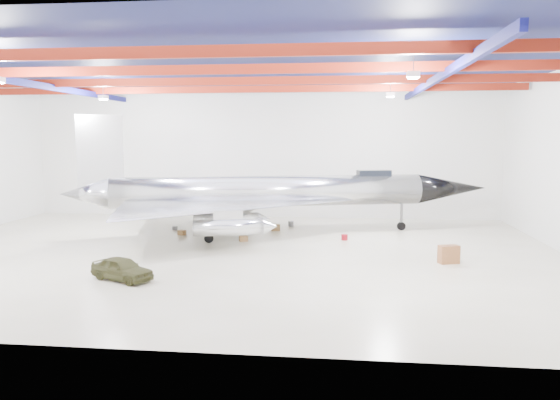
# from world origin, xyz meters

# --- Properties ---
(floor) EXTENTS (40.00, 40.00, 0.00)m
(floor) POSITION_xyz_m (0.00, 0.00, 0.00)
(floor) COLOR #B8B192
(floor) RESTS_ON ground
(wall_back) EXTENTS (40.00, 0.00, 40.00)m
(wall_back) POSITION_xyz_m (0.00, 15.00, 5.50)
(wall_back) COLOR silver
(wall_back) RESTS_ON floor
(ceiling) EXTENTS (40.00, 40.00, 0.00)m
(ceiling) POSITION_xyz_m (0.00, 0.00, 11.00)
(ceiling) COLOR #0A0F38
(ceiling) RESTS_ON wall_back
(ceiling_structure) EXTENTS (39.50, 29.50, 1.08)m
(ceiling_structure) POSITION_xyz_m (0.00, 0.00, 10.32)
(ceiling_structure) COLOR maroon
(ceiling_structure) RESTS_ON ceiling
(jet_aircraft) EXTENTS (30.20, 21.51, 8.39)m
(jet_aircraft) POSITION_xyz_m (1.71, 6.70, 2.75)
(jet_aircraft) COLOR silver
(jet_aircraft) RESTS_ON floor
(jeep) EXTENTS (3.58, 2.61, 1.13)m
(jeep) POSITION_xyz_m (-3.65, -6.70, 0.57)
(jeep) COLOR #3A3A1D
(jeep) RESTS_ON floor
(desk) EXTENTS (1.21, 0.86, 1.00)m
(desk) POSITION_xyz_m (12.75, -1.28, 0.50)
(desk) COLOR brown
(desk) RESTS_ON floor
(crate_ply) EXTENTS (0.60, 0.55, 0.34)m
(crate_ply) POSITION_xyz_m (-4.34, 5.53, 0.17)
(crate_ply) COLOR olive
(crate_ply) RESTS_ON floor
(parts_bin) EXTENTS (0.73, 0.62, 0.46)m
(parts_bin) POSITION_xyz_m (2.03, 8.04, 0.23)
(parts_bin) COLOR olive
(parts_bin) RESTS_ON floor
(crate_small) EXTENTS (0.46, 0.42, 0.26)m
(crate_small) POSITION_xyz_m (-5.50, 7.61, 0.13)
(crate_small) COLOR #59595B
(crate_small) RESTS_ON floor
(tool_chest) EXTENTS (0.52, 0.52, 0.39)m
(tool_chest) POSITION_xyz_m (7.09, 4.89, 0.19)
(tool_chest) COLOR maroon
(tool_chest) RESTS_ON floor
(oil_barrel) EXTENTS (0.66, 0.60, 0.37)m
(oil_barrel) POSITION_xyz_m (0.41, 3.69, 0.18)
(oil_barrel) COLOR olive
(oil_barrel) RESTS_ON floor
(spares_box) EXTENTS (0.57, 0.57, 0.39)m
(spares_box) POSITION_xyz_m (2.97, 10.18, 0.20)
(spares_box) COLOR #59595B
(spares_box) RESTS_ON floor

